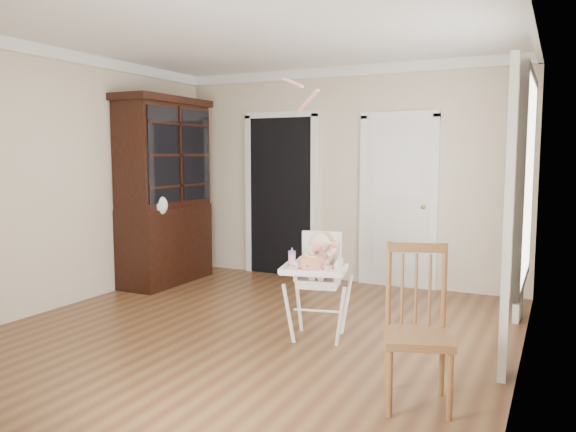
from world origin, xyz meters
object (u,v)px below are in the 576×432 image
at_px(sippy_cup, 292,258).
at_px(china_cabinet, 165,191).
at_px(dining_chair, 417,332).
at_px(cake, 310,263).
at_px(high_chair, 318,273).

bearing_deg(sippy_cup, china_cabinet, 151.15).
distance_m(sippy_cup, china_cabinet, 2.78).
height_order(sippy_cup, dining_chair, dining_chair).
height_order(cake, sippy_cup, sippy_cup).
bearing_deg(high_chair, dining_chair, -53.86).
distance_m(cake, china_cabinet, 3.00).
height_order(high_chair, dining_chair, dining_chair).
xyz_separation_m(high_chair, cake, (0.02, -0.22, 0.13)).
bearing_deg(dining_chair, china_cabinet, 131.57).
bearing_deg(china_cabinet, dining_chair, -29.94).
xyz_separation_m(cake, dining_chair, (1.07, -0.72, -0.23)).
relative_size(high_chair, cake, 4.15).
height_order(sippy_cup, china_cabinet, china_cabinet).
xyz_separation_m(high_chair, china_cabinet, (-2.59, 1.19, 0.57)).
xyz_separation_m(high_chair, sippy_cup, (-0.19, -0.14, 0.14)).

